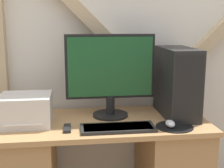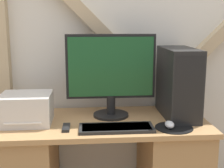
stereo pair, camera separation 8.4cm
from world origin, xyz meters
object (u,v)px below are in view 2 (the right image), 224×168
monitor (111,72)px  computer_tower (178,83)px  printer (26,109)px  keyboard (116,128)px  remote_control (66,128)px  mouse (170,125)px

monitor → computer_tower: bearing=-4.9°
printer → keyboard: bearing=-17.0°
printer → remote_control: (0.24, -0.13, -0.08)m
monitor → mouse: monitor is taller
keyboard → printer: 0.55m
monitor → computer_tower: (0.42, -0.04, -0.07)m
computer_tower → remote_control: bearing=-164.9°
printer → mouse: bearing=-11.5°
monitor → computer_tower: 0.43m
monitor → computer_tower: monitor is taller
monitor → mouse: (0.31, -0.26, -0.26)m
mouse → remote_control: size_ratio=0.66×
monitor → mouse: bearing=-40.1°
computer_tower → printer: (-0.94, -0.06, -0.13)m
printer → remote_control: 0.28m
keyboard → remote_control: 0.29m
keyboard → remote_control: bearing=173.3°
monitor → keyboard: bearing=-87.5°
mouse → keyboard: bearing=178.5°
monitor → printer: bearing=-169.3°
keyboard → monitor: bearing=92.5°
monitor → mouse: size_ratio=6.86×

